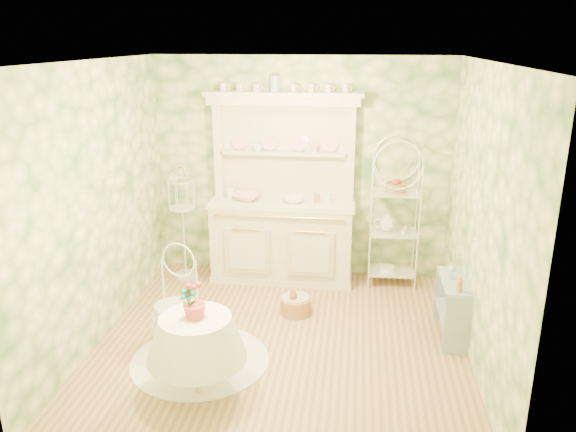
# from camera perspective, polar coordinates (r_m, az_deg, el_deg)

# --- Properties ---
(floor) EXTENTS (3.60, 3.60, 0.00)m
(floor) POSITION_cam_1_polar(r_m,az_deg,el_deg) (5.75, -0.64, -12.52)
(floor) COLOR tan
(floor) RESTS_ON ground
(ceiling) EXTENTS (3.60, 3.60, 0.00)m
(ceiling) POSITION_cam_1_polar(r_m,az_deg,el_deg) (4.97, -0.75, 15.46)
(ceiling) COLOR white
(ceiling) RESTS_ON floor
(wall_left) EXTENTS (3.60, 3.60, 0.00)m
(wall_left) POSITION_cam_1_polar(r_m,az_deg,el_deg) (5.73, -18.84, 1.08)
(wall_left) COLOR #F9F6B4
(wall_left) RESTS_ON floor
(wall_right) EXTENTS (3.60, 3.60, 0.00)m
(wall_right) POSITION_cam_1_polar(r_m,az_deg,el_deg) (5.28, 19.06, -0.32)
(wall_right) COLOR #F9F6B4
(wall_right) RESTS_ON floor
(wall_back) EXTENTS (3.60, 3.60, 0.00)m
(wall_back) POSITION_cam_1_polar(r_m,az_deg,el_deg) (6.93, 1.35, 4.83)
(wall_back) COLOR #F9F6B4
(wall_back) RESTS_ON floor
(wall_front) EXTENTS (3.60, 3.60, 0.00)m
(wall_front) POSITION_cam_1_polar(r_m,az_deg,el_deg) (3.55, -4.70, -8.18)
(wall_front) COLOR #F9F6B4
(wall_front) RESTS_ON floor
(kitchen_dresser) EXTENTS (1.87, 0.61, 2.29)m
(kitchen_dresser) POSITION_cam_1_polar(r_m,az_deg,el_deg) (6.73, -0.60, 2.65)
(kitchen_dresser) COLOR beige
(kitchen_dresser) RESTS_ON floor
(bakers_rack) EXTENTS (0.60, 0.44, 1.88)m
(bakers_rack) POSITION_cam_1_polar(r_m,az_deg,el_deg) (6.79, 10.77, 0.66)
(bakers_rack) COLOR white
(bakers_rack) RESTS_ON floor
(side_shelf) EXTENTS (0.28, 0.70, 0.59)m
(side_shelf) POSITION_cam_1_polar(r_m,az_deg,el_deg) (5.93, 16.31, -9.08)
(side_shelf) COLOR #96A8B7
(side_shelf) RESTS_ON floor
(round_table) EXTENTS (0.79, 0.79, 0.79)m
(round_table) POSITION_cam_1_polar(r_m,az_deg,el_deg) (4.87, -9.23, -13.46)
(round_table) COLOR white
(round_table) RESTS_ON floor
(cafe_chair) EXTENTS (0.49, 0.49, 0.91)m
(cafe_chair) POSITION_cam_1_polar(r_m,az_deg,el_deg) (5.53, -11.37, -8.86)
(cafe_chair) COLOR white
(cafe_chair) RESTS_ON floor
(birdcage_stand) EXTENTS (0.35, 0.35, 1.42)m
(birdcage_stand) POSITION_cam_1_polar(r_m,az_deg,el_deg) (7.02, -10.60, -0.72)
(birdcage_stand) COLOR white
(birdcage_stand) RESTS_ON floor
(floor_basket) EXTENTS (0.50, 0.50, 0.25)m
(floor_basket) POSITION_cam_1_polar(r_m,az_deg,el_deg) (6.20, 0.81, -8.83)
(floor_basket) COLOR #AC7B44
(floor_basket) RESTS_ON floor
(lace_rug) EXTENTS (1.46, 1.46, 0.01)m
(lace_rug) POSITION_cam_1_polar(r_m,az_deg,el_deg) (5.50, -8.91, -14.23)
(lace_rug) COLOR white
(lace_rug) RESTS_ON floor
(bowl_floral) EXTENTS (0.38, 0.38, 0.08)m
(bowl_floral) POSITION_cam_1_polar(r_m,az_deg,el_deg) (6.83, -4.16, 1.71)
(bowl_floral) COLOR white
(bowl_floral) RESTS_ON kitchen_dresser
(bowl_white) EXTENTS (0.29, 0.29, 0.08)m
(bowl_white) POSITION_cam_1_polar(r_m,az_deg,el_deg) (6.71, 0.58, 1.45)
(bowl_white) COLOR white
(bowl_white) RESTS_ON kitchen_dresser
(cup_left) EXTENTS (0.15, 0.15, 0.09)m
(cup_left) POSITION_cam_1_polar(r_m,az_deg,el_deg) (6.83, -3.13, 6.85)
(cup_left) COLOR white
(cup_left) RESTS_ON kitchen_dresser
(cup_right) EXTENTS (0.11, 0.11, 0.10)m
(cup_right) POSITION_cam_1_polar(r_m,az_deg,el_deg) (6.75, 2.69, 6.71)
(cup_right) COLOR white
(cup_right) RESTS_ON kitchen_dresser
(potted_geranium) EXTENTS (0.15, 0.11, 0.27)m
(potted_geranium) POSITION_cam_1_polar(r_m,az_deg,el_deg) (4.65, -10.09, -8.70)
(potted_geranium) COLOR #3F7238
(potted_geranium) RESTS_ON round_table
(bottle_amber) EXTENTS (0.08, 0.08, 0.16)m
(bottle_amber) POSITION_cam_1_polar(r_m,az_deg,el_deg) (5.53, 17.05, -6.74)
(bottle_amber) COLOR #B0713B
(bottle_amber) RESTS_ON side_shelf
(bottle_blue) EXTENTS (0.05, 0.05, 0.10)m
(bottle_blue) POSITION_cam_1_polar(r_m,az_deg,el_deg) (5.80, 16.26, -5.80)
(bottle_blue) COLOR #8BADC4
(bottle_blue) RESTS_ON side_shelf
(bottle_glass) EXTENTS (0.09, 0.09, 0.09)m
(bottle_glass) POSITION_cam_1_polar(r_m,az_deg,el_deg) (6.00, 16.25, -5.03)
(bottle_glass) COLOR silver
(bottle_glass) RESTS_ON side_shelf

